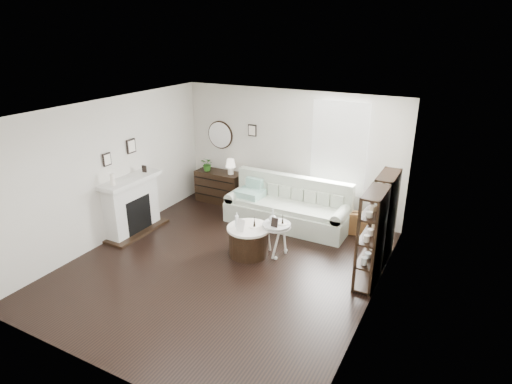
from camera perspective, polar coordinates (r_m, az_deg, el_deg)
The scene contains 18 objects.
room at distance 8.94m, azimuth 8.75°, elevation 6.04°, with size 5.50×5.50×5.50m.
fireplace at distance 8.87m, azimuth -16.15°, elevation -1.93°, with size 0.50×1.40×1.84m.
shelf_unit_far at distance 7.77m, azimuth 16.69°, elevation -3.25°, with size 0.30×0.80×1.60m.
shelf_unit_near at distance 6.96m, azimuth 15.11°, elevation -6.01°, with size 0.30×0.80×1.60m.
sofa at distance 8.95m, azimuth 4.31°, elevation -2.34°, with size 2.56×0.89×1.00m.
quilt at distance 9.09m, azimuth -0.80°, elevation -0.19°, with size 0.55×0.45×0.14m, color #2A9C77.
suitcase at distance 8.81m, azimuth 12.82°, elevation -4.03°, with size 0.67×0.22×0.45m, color brown.
dresser at distance 10.11m, azimuth -4.90°, elevation 0.71°, with size 1.10×0.48×0.74m.
table_lamp at distance 9.77m, azimuth -3.41°, elevation 3.41°, with size 0.23×0.23×0.36m, color beige, non-canonical shape.
potted_plant at distance 10.05m, azimuth -6.47°, elevation 3.72°, with size 0.29×0.25×0.33m, color #28621C.
drum_table at distance 7.80m, azimuth -0.97°, elevation -6.47°, with size 0.78×0.78×0.54m.
pedestal_table at distance 7.66m, azimuth 2.76°, elevation -4.58°, with size 0.52×0.52×0.62m.
eiffel_drum at distance 7.65m, azimuth -0.22°, elevation -4.09°, with size 0.10×0.10×0.17m, color black, non-canonical shape.
bottle_drum at distance 7.64m, azimuth -2.60°, elevation -3.73°, with size 0.06×0.06×0.27m, color silver.
card_frame_drum at distance 7.50m, azimuth -2.08°, elevation -4.43°, with size 0.17×0.01×0.22m, color white.
eiffel_ped at distance 7.60m, azimuth 3.57°, elevation -3.74°, with size 0.09×0.09×0.16m, color black, non-canonical shape.
flask_ped at distance 7.64m, azimuth 2.25°, elevation -3.18°, with size 0.14×0.14×0.25m, color silver, non-canonical shape.
card_frame_ped at distance 7.49m, azimuth 2.49°, elevation -4.07°, with size 0.13×0.01×0.17m, color black.
Camera 1 is at (3.52, -5.47, 3.90)m, focal length 30.00 mm.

